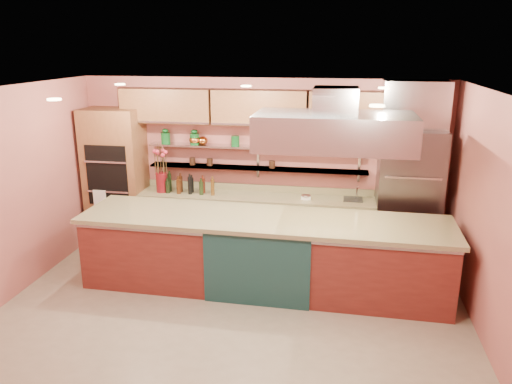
% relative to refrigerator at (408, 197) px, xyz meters
% --- Properties ---
extents(floor, '(6.00, 5.00, 0.02)m').
position_rel_refrigerator_xyz_m(floor, '(-2.35, -2.14, -1.06)').
color(floor, gray).
rests_on(floor, ground).
extents(ceiling, '(6.00, 5.00, 0.02)m').
position_rel_refrigerator_xyz_m(ceiling, '(-2.35, -2.14, 1.75)').
color(ceiling, black).
rests_on(ceiling, wall_back).
extents(wall_back, '(6.00, 0.04, 2.80)m').
position_rel_refrigerator_xyz_m(wall_back, '(-2.35, 0.36, 0.35)').
color(wall_back, '#AA5850').
rests_on(wall_back, floor).
extents(wall_front, '(6.00, 0.04, 2.80)m').
position_rel_refrigerator_xyz_m(wall_front, '(-2.35, -4.64, 0.35)').
color(wall_front, '#AA5850').
rests_on(wall_front, floor).
extents(wall_left, '(0.04, 5.00, 2.80)m').
position_rel_refrigerator_xyz_m(wall_left, '(-5.35, -2.14, 0.35)').
color(wall_left, '#AA5850').
rests_on(wall_left, floor).
extents(wall_right, '(0.04, 5.00, 2.80)m').
position_rel_refrigerator_xyz_m(wall_right, '(0.65, -2.14, 0.35)').
color(wall_right, '#AA5850').
rests_on(wall_right, floor).
extents(oven_stack, '(0.95, 0.64, 2.30)m').
position_rel_refrigerator_xyz_m(oven_stack, '(-4.80, 0.04, 0.10)').
color(oven_stack, brown).
rests_on(oven_stack, floor).
extents(refrigerator, '(0.95, 0.72, 2.10)m').
position_rel_refrigerator_xyz_m(refrigerator, '(0.00, 0.00, 0.00)').
color(refrigerator, slate).
rests_on(refrigerator, floor).
extents(back_counter, '(3.84, 0.64, 0.93)m').
position_rel_refrigerator_xyz_m(back_counter, '(-2.40, 0.06, -0.58)').
color(back_counter, tan).
rests_on(back_counter, floor).
extents(wall_shelf_lower, '(3.60, 0.26, 0.03)m').
position_rel_refrigerator_xyz_m(wall_shelf_lower, '(-2.40, 0.23, 0.30)').
color(wall_shelf_lower, '#B2B4B9').
rests_on(wall_shelf_lower, wall_back).
extents(wall_shelf_upper, '(3.60, 0.26, 0.03)m').
position_rel_refrigerator_xyz_m(wall_shelf_upper, '(-2.40, 0.23, 0.65)').
color(wall_shelf_upper, '#B2B4B9').
rests_on(wall_shelf_upper, wall_back).
extents(upper_cabinets, '(4.60, 0.36, 0.55)m').
position_rel_refrigerator_xyz_m(upper_cabinets, '(-2.35, 0.18, 1.30)').
color(upper_cabinets, brown).
rests_on(upper_cabinets, wall_back).
extents(range_hood, '(2.00, 1.00, 0.45)m').
position_rel_refrigerator_xyz_m(range_hood, '(-1.15, -1.29, 1.20)').
color(range_hood, '#B2B4B9').
rests_on(range_hood, ceiling).
extents(ceiling_downlights, '(4.00, 2.80, 0.02)m').
position_rel_refrigerator_xyz_m(ceiling_downlights, '(-2.35, -1.94, 1.72)').
color(ceiling_downlights, '#FFE5A5').
rests_on(ceiling_downlights, ceiling).
extents(island, '(5.00, 1.19, 1.04)m').
position_rel_refrigerator_xyz_m(island, '(-2.05, -1.29, -0.53)').
color(island, maroon).
rests_on(island, floor).
extents(flower_vase, '(0.24, 0.24, 0.33)m').
position_rel_refrigerator_xyz_m(flower_vase, '(-3.98, 0.01, 0.04)').
color(flower_vase, maroon).
rests_on(flower_vase, back_counter).
extents(oil_bottle_cluster, '(0.92, 0.36, 0.29)m').
position_rel_refrigerator_xyz_m(oil_bottle_cluster, '(-3.48, 0.01, 0.02)').
color(oil_bottle_cluster, black).
rests_on(oil_bottle_cluster, back_counter).
extents(kitchen_scale, '(0.18, 0.16, 0.09)m').
position_rel_refrigerator_xyz_m(kitchen_scale, '(-1.57, 0.01, -0.08)').
color(kitchen_scale, silver).
rests_on(kitchen_scale, back_counter).
extents(bar_faucet, '(0.04, 0.04, 0.22)m').
position_rel_refrigerator_xyz_m(bar_faucet, '(-0.77, 0.11, -0.01)').
color(bar_faucet, silver).
rests_on(bar_faucet, back_counter).
extents(copper_kettle, '(0.18, 0.18, 0.13)m').
position_rel_refrigerator_xyz_m(copper_kettle, '(-3.31, 0.23, 0.73)').
color(copper_kettle, '#C3692D').
rests_on(copper_kettle, wall_shelf_upper).
extents(green_canister, '(0.16, 0.16, 0.16)m').
position_rel_refrigerator_xyz_m(green_canister, '(-2.76, 0.23, 0.75)').
color(green_canister, '#0E4519').
rests_on(green_canister, wall_shelf_upper).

